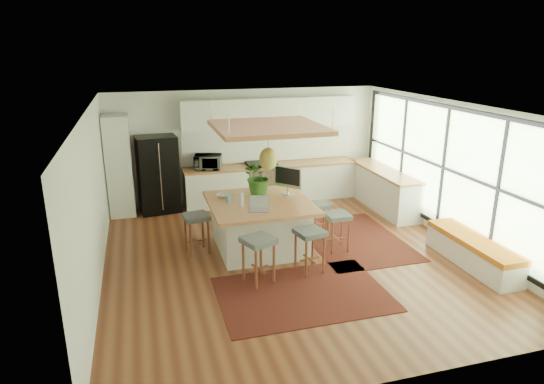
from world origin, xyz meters
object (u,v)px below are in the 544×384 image
object	(u,v)px
stool_near_right	(310,252)
stool_right_front	(337,232)
island_plant	(259,180)
monitor	(288,181)
stool_left_side	(197,234)
microwave	(208,160)
island	(260,225)
laptop	(258,204)
stool_right_back	(319,218)
fridge	(158,172)
stool_near_left	(259,262)

from	to	relation	value
stool_near_right	stool_right_front	world-z (taller)	stool_near_right
island_plant	monitor	bearing A→B (deg)	-17.71
stool_left_side	microwave	size ratio (longest dim) A/B	1.21
stool_right_front	island	bearing A→B (deg)	160.76
monitor	microwave	bearing A→B (deg)	165.42
laptop	microwave	size ratio (longest dim) A/B	0.59
stool_near_right	stool_right_back	xyz separation A→B (m)	(0.77, 1.51, 0.00)
fridge	microwave	bearing A→B (deg)	-7.20
monitor	stool_left_side	bearing A→B (deg)	-126.29
stool_left_side	microwave	distance (m)	2.71
fridge	microwave	xyz separation A→B (m)	(1.14, -0.02, 0.21)
stool_right_back	laptop	world-z (taller)	laptop
stool_right_front	fridge	bearing A→B (deg)	134.13
fridge	stool_left_side	xyz separation A→B (m)	(0.53, -2.54, -0.57)
laptop	monitor	distance (m)	1.10
fridge	island_plant	xyz separation A→B (m)	(1.81, -2.22, 0.29)
island	stool_right_front	size ratio (longest dim) A/B	2.56
stool_right_front	microwave	bearing A→B (deg)	121.37
stool_right_front	microwave	xyz separation A→B (m)	(-1.91, 3.13, 0.78)
laptop	microwave	distance (m)	3.16
stool_right_back	laptop	xyz separation A→B (m)	(-1.47, -0.81, 0.70)
laptop	island_plant	distance (m)	0.98
fridge	monitor	bearing A→B (deg)	-52.03
monitor	island_plant	size ratio (longest dim) A/B	0.82
stool_near_left	stool_left_side	bearing A→B (deg)	119.27
stool_near_right	laptop	xyz separation A→B (m)	(-0.70, 0.70, 0.70)
stool_right_front	laptop	distance (m)	1.66
fridge	stool_near_right	bearing A→B (deg)	-66.00
fridge	laptop	size ratio (longest dim) A/B	4.84
laptop	stool_right_front	bearing A→B (deg)	18.07
stool_near_left	monitor	bearing A→B (deg)	57.91
stool_left_side	monitor	world-z (taller)	monitor
stool_right_back	stool_left_side	bearing A→B (deg)	-175.27
stool_right_front	stool_left_side	size ratio (longest dim) A/B	0.98
laptop	island_plant	xyz separation A→B (m)	(0.26, 0.93, 0.16)
stool_left_side	monitor	size ratio (longest dim) A/B	1.25
island	stool_right_back	distance (m)	1.37
stool_near_left	stool_right_back	size ratio (longest dim) A/B	1.16
stool_left_side	stool_near_right	bearing A→B (deg)	-37.10
stool_right_back	microwave	xyz separation A→B (m)	(-1.87, 2.32, 0.78)
stool_left_side	laptop	xyz separation A→B (m)	(1.02, -0.61, 0.70)
stool_right_back	island	bearing A→B (deg)	-165.52
stool_right_back	island_plant	distance (m)	1.49
island	microwave	xyz separation A→B (m)	(-0.55, 2.66, 0.67)
island	monitor	bearing A→B (deg)	24.50
stool_near_right	monitor	xyz separation A→B (m)	(0.08, 1.46, 0.83)
island	laptop	bearing A→B (deg)	-107.06
stool_right_front	stool_right_back	xyz separation A→B (m)	(-0.04, 0.82, 0.00)
stool_right_back	island_plant	size ratio (longest dim) A/B	0.92
stool_near_right	monitor	distance (m)	1.68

